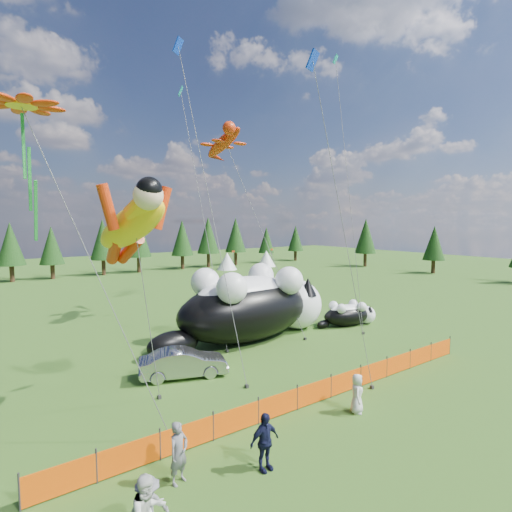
# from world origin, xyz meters

# --- Properties ---
(ground) EXTENTS (160.00, 160.00, 0.00)m
(ground) POSITION_xyz_m (0.00, 0.00, 0.00)
(ground) COLOR #193D0B
(ground) RESTS_ON ground
(safety_fence) EXTENTS (22.06, 0.06, 1.10)m
(safety_fence) POSITION_xyz_m (0.00, -3.00, 0.50)
(safety_fence) COLOR #262626
(safety_fence) RESTS_ON ground
(tree_line) EXTENTS (90.00, 4.00, 8.00)m
(tree_line) POSITION_xyz_m (0.00, 45.00, 4.00)
(tree_line) COLOR black
(tree_line) RESTS_ON ground
(festival_tents) EXTENTS (50.00, 3.20, 2.80)m
(festival_tents) POSITION_xyz_m (11.00, 40.00, 1.40)
(festival_tents) COLOR white
(festival_tents) RESTS_ON ground
(cat_large) EXTENTS (13.46, 5.36, 4.86)m
(cat_large) POSITION_xyz_m (3.41, 6.37, 2.31)
(cat_large) COLOR black
(cat_large) RESTS_ON ground
(cat_small) EXTENTS (5.01, 2.67, 1.84)m
(cat_small) POSITION_xyz_m (11.27, 4.92, 0.87)
(cat_small) COLOR black
(cat_small) RESTS_ON ground
(car) EXTENTS (4.64, 2.86, 1.44)m
(car) POSITION_xyz_m (-3.29, 3.04, 0.72)
(car) COLOR #A4A5A9
(car) RESTS_ON ground
(spectator_a) EXTENTS (0.80, 0.67, 1.89)m
(spectator_a) POSITION_xyz_m (-6.98, -4.41, 0.94)
(spectator_a) COLOR slate
(spectator_a) RESTS_ON ground
(spectator_c) EXTENTS (1.10, 0.58, 1.86)m
(spectator_c) POSITION_xyz_m (-4.51, -5.41, 0.93)
(spectator_c) COLOR black
(spectator_c) RESTS_ON ground
(spectator_d) EXTENTS (1.10, 0.60, 1.68)m
(spectator_d) POSITION_xyz_m (-8.55, -6.03, 0.84)
(spectator_d) COLOR slate
(spectator_d) RESTS_ON ground
(spectator_e) EXTENTS (0.93, 0.91, 1.62)m
(spectator_e) POSITION_xyz_m (0.85, -4.59, 0.81)
(spectator_e) COLOR beige
(spectator_e) RESTS_ON ground
(superhero_kite) EXTENTS (5.22, 5.42, 9.76)m
(superhero_kite) POSITION_xyz_m (-6.62, 0.38, 7.71)
(superhero_kite) COLOR yellow
(superhero_kite) RESTS_ON ground
(gecko_kite) EXTENTS (3.54, 12.76, 16.87)m
(gecko_kite) POSITION_xyz_m (5.41, 13.39, 14.22)
(gecko_kite) COLOR red
(gecko_kite) RESTS_ON ground
(flower_kite) EXTENTS (5.42, 4.38, 12.53)m
(flower_kite) POSITION_xyz_m (-10.10, 0.65, 11.57)
(flower_kite) COLOR red
(flower_kite) RESTS_ON ground
(diamond_kite_a) EXTENTS (1.07, 6.74, 18.82)m
(diamond_kite_a) POSITION_xyz_m (-1.76, 6.05, 16.90)
(diamond_kite_a) COLOR #0C35C2
(diamond_kite_a) RESTS_ON ground
(diamond_kite_b) EXTENTS (3.23, 5.93, 21.81)m
(diamond_kite_b) POSITION_xyz_m (12.69, 7.86, 19.11)
(diamond_kite_b) COLOR #0DA48E
(diamond_kite_b) RESTS_ON ground
(diamond_kite_c) EXTENTS (2.82, 2.38, 15.88)m
(diamond_kite_c) POSITION_xyz_m (1.21, -1.51, 14.51)
(diamond_kite_c) COLOR #0C35C2
(diamond_kite_c) RESTS_ON ground
(diamond_kite_d) EXTENTS (1.59, 8.99, 19.42)m
(diamond_kite_d) POSITION_xyz_m (1.63, 12.88, 16.46)
(diamond_kite_d) COLOR #0DA48E
(diamond_kite_d) RESTS_ON ground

